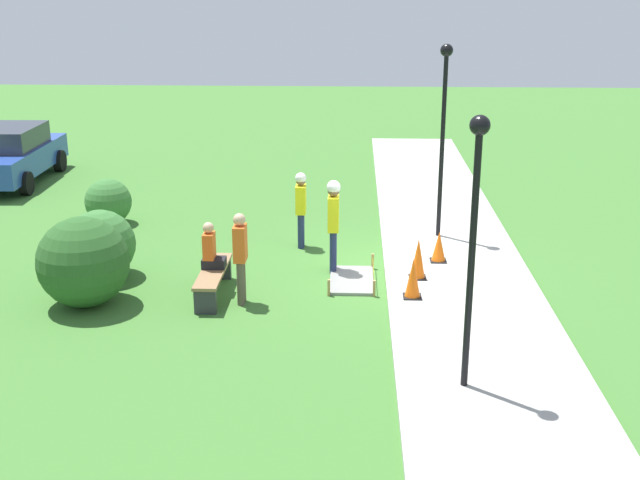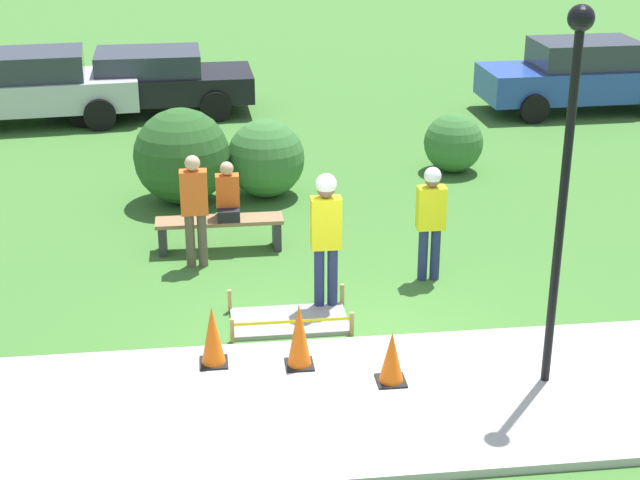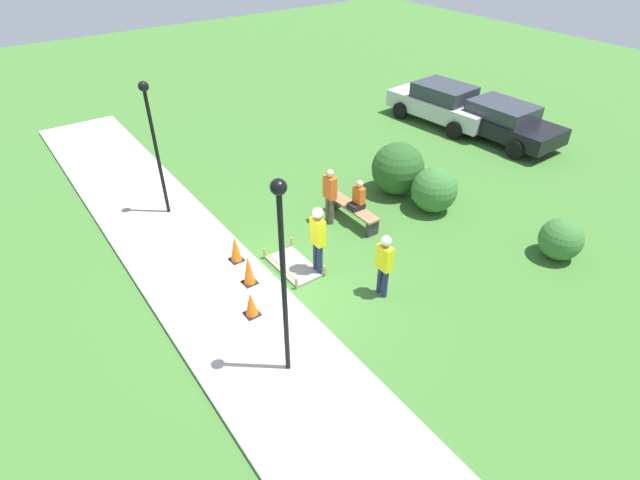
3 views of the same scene
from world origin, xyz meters
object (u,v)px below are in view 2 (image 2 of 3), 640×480
at_px(park_bench, 220,228).
at_px(person_seated_on_bench, 228,196).
at_px(traffic_cone_sidewalk_edge, 392,358).
at_px(worker_supervisor, 326,228).
at_px(bystander_in_orange_shirt, 194,204).
at_px(parked_car_blue, 583,75).
at_px(parked_car_black, 149,80).
at_px(parked_car_silver, 33,86).
at_px(worker_assistant, 431,214).
at_px(traffic_cone_near_patch, 213,336).
at_px(lamppost_near, 568,151).
at_px(traffic_cone_far_patch, 299,335).

height_order(park_bench, person_seated_on_bench, person_seated_on_bench).
height_order(traffic_cone_sidewalk_edge, worker_supervisor, worker_supervisor).
height_order(bystander_in_orange_shirt, parked_car_blue, bystander_in_orange_shirt).
height_order(parked_car_black, parked_car_silver, parked_car_silver).
bearing_deg(parked_car_black, worker_assistant, -67.77).
xyz_separation_m(parked_car_silver, parked_car_blue, (12.53, -0.50, 0.01)).
bearing_deg(traffic_cone_near_patch, worker_assistant, 35.87).
height_order(traffic_cone_near_patch, worker_supervisor, worker_supervisor).
distance_m(bystander_in_orange_shirt, lamppost_near, 5.99).
distance_m(parked_car_silver, parked_car_blue, 12.54).
relative_size(worker_assistant, bystander_in_orange_shirt, 0.99).
bearing_deg(traffic_cone_sidewalk_edge, person_seated_on_bench, 110.88).
relative_size(person_seated_on_bench, lamppost_near, 0.21).
distance_m(park_bench, worker_assistant, 3.38).
distance_m(parked_car_black, parked_car_silver, 2.59).
distance_m(park_bench, parked_car_blue, 11.37).
relative_size(traffic_cone_far_patch, lamppost_near, 0.19).
bearing_deg(person_seated_on_bench, worker_assistant, -28.30).
height_order(traffic_cone_far_patch, person_seated_on_bench, person_seated_on_bench).
xyz_separation_m(person_seated_on_bench, parked_car_black, (-1.51, 8.37, -0.10)).
xyz_separation_m(worker_supervisor, parked_car_black, (-2.74, 10.66, -0.41)).
xyz_separation_m(traffic_cone_near_patch, traffic_cone_far_patch, (1.02, -0.17, 0.03)).
bearing_deg(bystander_in_orange_shirt, parked_car_blue, 41.60).
distance_m(traffic_cone_far_patch, parked_car_silver, 12.74).
bearing_deg(worker_assistant, parked_car_silver, 126.31).
bearing_deg(parked_car_blue, traffic_cone_far_patch, -126.30).
bearing_deg(traffic_cone_far_patch, parked_car_black, 100.13).
distance_m(traffic_cone_far_patch, worker_supervisor, 1.90).
distance_m(park_bench, person_seated_on_bench, 0.52).
distance_m(traffic_cone_far_patch, lamppost_near, 3.75).
xyz_separation_m(traffic_cone_sidewalk_edge, parked_car_blue, (6.77, 11.82, 0.42)).
bearing_deg(lamppost_near, traffic_cone_far_patch, 166.52).
height_order(bystander_in_orange_shirt, parked_car_silver, bystander_in_orange_shirt).
distance_m(traffic_cone_near_patch, traffic_cone_sidewalk_edge, 2.15).
xyz_separation_m(traffic_cone_far_patch, worker_assistant, (2.14, 2.45, 0.51)).
height_order(person_seated_on_bench, parked_car_silver, parked_car_silver).
distance_m(parked_car_black, parked_car_blue, 10.05).
bearing_deg(parked_car_blue, person_seated_on_bench, -140.88).
distance_m(traffic_cone_far_patch, worker_assistant, 3.29).
bearing_deg(bystander_in_orange_shirt, person_seated_on_bench, 51.61).
relative_size(traffic_cone_sidewalk_edge, parked_car_silver, 0.14).
bearing_deg(traffic_cone_sidewalk_edge, worker_assistant, 69.31).
height_order(bystander_in_orange_shirt, lamppost_near, lamppost_near).
bearing_deg(traffic_cone_far_patch, worker_assistant, 48.93).
relative_size(person_seated_on_bench, parked_car_silver, 0.19).
distance_m(traffic_cone_near_patch, parked_car_silver, 12.23).
xyz_separation_m(traffic_cone_near_patch, parked_car_black, (-1.19, 12.18, 0.29)).
xyz_separation_m(traffic_cone_far_patch, worker_supervisor, (0.54, 1.69, 0.68)).
bearing_deg(bystander_in_orange_shirt, worker_supervisor, -43.63).
bearing_deg(parked_car_silver, worker_supervisor, -67.52).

